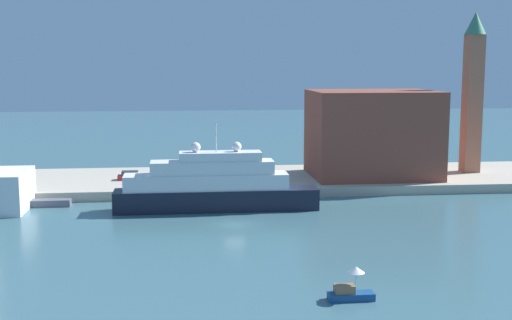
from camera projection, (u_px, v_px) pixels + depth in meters
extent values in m
plane|color=#3D6670|center=(235.00, 225.00, 84.41)|extent=(400.00, 400.00, 0.00)
cube|color=#B7AD99|center=(222.00, 181.00, 111.28)|extent=(110.00, 22.84, 1.42)
cube|color=black|center=(217.00, 199.00, 92.70)|extent=(27.51, 4.50, 2.87)
cube|color=white|center=(206.00, 182.00, 92.20)|extent=(22.01, 4.14, 2.11)
cube|color=white|center=(212.00, 167.00, 92.01)|extent=(16.50, 3.78, 1.76)
cube|color=white|center=(220.00, 156.00, 91.92)|extent=(11.00, 3.42, 1.21)
cylinder|color=silver|center=(216.00, 138.00, 91.50)|extent=(0.16, 0.16, 3.81)
sphere|color=white|center=(237.00, 147.00, 91.97)|extent=(1.33, 1.33, 1.33)
sphere|color=white|center=(196.00, 147.00, 91.38)|extent=(1.33, 1.33, 1.33)
cube|color=navy|center=(351.00, 296.00, 57.73)|extent=(3.90, 1.35, 0.64)
cube|color=#8C6647|center=(344.00, 289.00, 57.57)|extent=(1.72, 1.08, 0.69)
cylinder|color=#B2B2B2|center=(356.00, 283.00, 57.60)|extent=(0.06, 0.06, 1.74)
cone|color=white|center=(356.00, 270.00, 57.44)|extent=(1.47, 1.47, 0.51)
cube|color=#595966|center=(47.00, 203.00, 95.02)|extent=(6.42, 1.81, 0.97)
cube|color=brown|center=(372.00, 134.00, 111.05)|extent=(19.78, 15.18, 13.91)
cube|color=#9E664C|center=(472.00, 104.00, 114.53)|extent=(2.71, 2.71, 22.97)
cone|color=#387A5B|center=(476.00, 23.00, 112.63)|extent=(3.53, 3.53, 3.70)
cube|color=#B21E1E|center=(131.00, 177.00, 108.31)|extent=(4.25, 1.84, 0.75)
cube|color=#262D33|center=(130.00, 173.00, 108.19)|extent=(2.55, 1.65, 0.64)
cylinder|color=#334C8C|center=(162.00, 176.00, 107.10)|extent=(0.36, 0.36, 1.55)
sphere|color=tan|center=(162.00, 170.00, 106.97)|extent=(0.24, 0.24, 0.24)
cylinder|color=black|center=(209.00, 186.00, 101.27)|extent=(0.42, 0.42, 0.66)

